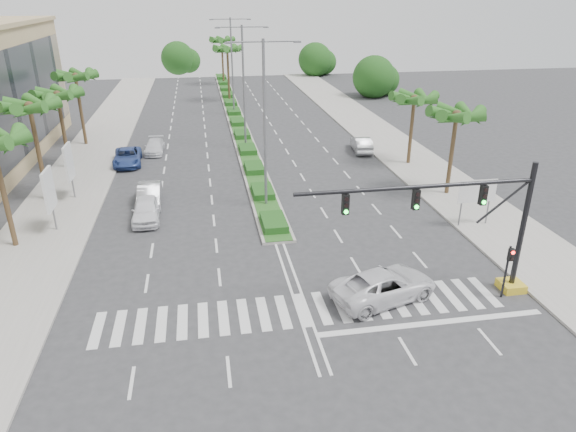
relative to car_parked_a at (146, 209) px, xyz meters
name	(u,v)px	position (x,y,z in m)	size (l,w,h in m)	color
ground	(303,310)	(8.63, -12.94, -0.79)	(160.00, 160.00, 0.00)	#333335
footpath_right	(424,169)	(23.83, 7.06, -0.71)	(6.00, 120.00, 0.15)	gray
footpath_left	(71,190)	(-6.57, 7.06, -0.71)	(6.00, 120.00, 0.15)	gray
median	(235,116)	(8.63, 32.06, -0.69)	(2.20, 75.00, 0.20)	gray
median_grass	(235,115)	(8.63, 32.06, -0.57)	(1.80, 75.00, 0.04)	#23581E
signal_gantry	(482,235)	(17.91, -12.94, 2.67)	(12.60, 1.20, 7.20)	gold
pedestrian_signal	(508,264)	(19.23, -13.61, 1.25)	(0.28, 0.36, 3.00)	black
direction_sign	(477,193)	(22.13, -4.95, 1.66)	(2.70, 0.11, 3.40)	slate
billboard_near	(49,190)	(-5.87, -0.94, 2.17)	(0.18, 2.10, 4.35)	slate
billboard_far	(69,163)	(-5.87, 5.06, 2.17)	(0.18, 2.10, 4.35)	slate
palm_left_mid	(30,109)	(-7.87, 5.06, 6.29)	(4.57, 4.68, 7.95)	brown
palm_left_far	(58,97)	(-7.87, 13.06, 5.71)	(4.57, 4.68, 7.35)	brown
palm_left_end	(76,78)	(-7.87, 21.06, 6.09)	(4.57, 4.68, 7.75)	brown
palm_right_near	(456,117)	(23.13, 1.06, 5.42)	(4.57, 4.68, 7.05)	brown
palm_right_far	(414,101)	(23.13, 9.06, 5.12)	(4.57, 4.68, 6.75)	brown
palm_median_a	(227,51)	(8.63, 42.06, 6.38)	(4.57, 4.68, 8.05)	brown
palm_median_b	(222,42)	(8.63, 57.06, 6.38)	(4.57, 4.68, 8.05)	brown
streetlight_near	(265,116)	(8.63, 1.06, 6.02)	(5.10, 0.25, 12.00)	slate
streetlight_mid	(244,81)	(8.63, 17.06, 6.02)	(5.10, 0.25, 12.00)	slate
streetlight_far	(232,61)	(8.63, 33.06, 6.02)	(5.10, 0.25, 12.00)	slate
car_parked_a	(146,209)	(0.00, 0.00, 0.00)	(1.86, 4.63, 1.58)	white
car_parked_b	(149,195)	(0.01, 2.83, 0.00)	(1.68, 4.81, 1.58)	#A5A6AA
car_parked_c	(127,157)	(-2.76, 13.43, -0.06)	(2.43, 5.28, 1.47)	#2E478C
car_parked_d	(155,147)	(-0.52, 16.92, -0.15)	(1.79, 4.41, 1.28)	white
car_crossing	(384,285)	(13.02, -12.60, 0.01)	(2.65, 5.75, 1.60)	white
car_right	(361,144)	(20.03, 13.82, -0.03)	(1.60, 4.59, 1.51)	#AAABAF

